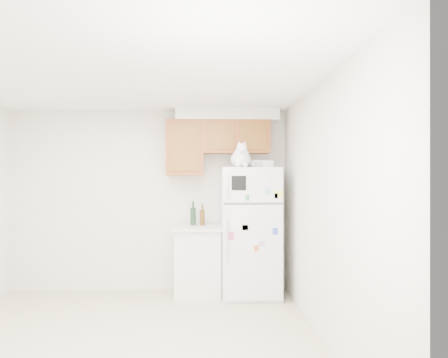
{
  "coord_description": "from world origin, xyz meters",
  "views": [
    {
      "loc": [
        0.77,
        -4.14,
        1.55
      ],
      "look_at": [
        1.02,
        1.55,
        1.55
      ],
      "focal_mm": 35.0,
      "sensor_mm": 36.0,
      "label": 1
    }
  ],
  "objects": [
    {
      "name": "cat",
      "position": [
        1.24,
        1.47,
        1.82
      ],
      "size": [
        0.32,
        0.47,
        0.33
      ],
      "color": "white",
      "rests_on": "refrigerator"
    },
    {
      "name": "bottle_green",
      "position": [
        0.61,
        1.84,
        1.08
      ],
      "size": [
        0.08,
        0.08,
        0.33
      ],
      "primitive_type": null,
      "color": "#19381E",
      "rests_on": "base_counter"
    },
    {
      "name": "base_counter",
      "position": [
        0.68,
        1.68,
        0.46
      ],
      "size": [
        0.64,
        0.64,
        0.92
      ],
      "color": "white",
      "rests_on": "ground_plane"
    },
    {
      "name": "storage_box_front",
      "position": [
        1.57,
        1.53,
        1.74
      ],
      "size": [
        0.18,
        0.15,
        0.09
      ],
      "primitive_type": "cube",
      "rotation": [
        0.0,
        0.0,
        0.34
      ],
      "color": "white",
      "rests_on": "refrigerator"
    },
    {
      "name": "refrigerator",
      "position": [
        1.37,
        1.61,
        0.85
      ],
      "size": [
        0.76,
        0.78,
        1.7
      ],
      "color": "white",
      "rests_on": "ground_plane"
    },
    {
      "name": "room_shell",
      "position": [
        0.12,
        0.24,
        1.67
      ],
      "size": [
        3.84,
        4.04,
        2.52
      ],
      "color": "silver",
      "rests_on": "ground_plane"
    },
    {
      "name": "bottle_amber",
      "position": [
        0.73,
        1.82,
        1.06
      ],
      "size": [
        0.07,
        0.07,
        0.29
      ],
      "primitive_type": null,
      "color": "#593814",
      "rests_on": "base_counter"
    },
    {
      "name": "ground_plane",
      "position": [
        0.0,
        0.0,
        -0.01
      ],
      "size": [
        3.8,
        4.0,
        0.01
      ],
      "primitive_type": "cube",
      "color": "#B7AE8D"
    },
    {
      "name": "storage_box_back",
      "position": [
        1.48,
        1.66,
        1.75
      ],
      "size": [
        0.21,
        0.18,
        0.1
      ],
      "primitive_type": "cube",
      "rotation": [
        0.0,
        0.0,
        -0.33
      ],
      "color": "white",
      "rests_on": "refrigerator"
    }
  ]
}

